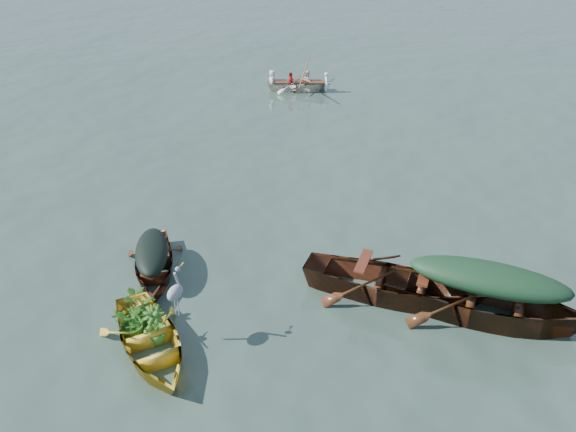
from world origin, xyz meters
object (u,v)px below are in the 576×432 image
Objects in this scene: dark_covered_boat at (155,273)px; open_wooden_boat at (390,298)px; heron at (176,300)px; yellow_dinghy at (151,352)px; green_tarp_boat at (480,318)px; rowed_boat at (299,91)px.

dark_covered_boat is 0.67× the size of open_wooden_boat.
heron reaches higher than open_wooden_boat.
yellow_dinghy is 2.41m from dark_covered_boat.
green_tarp_boat is at bearing -23.15° from dark_covered_boat.
heron is at bearing 117.28° from green_tarp_boat.
yellow_dinghy is at bearing -90.12° from dark_covered_boat.
heron reaches higher than green_tarp_boat.
yellow_dinghy is 4.66m from open_wooden_boat.
yellow_dinghy is at bearing 129.33° from open_wooden_boat.
dark_covered_boat is at bearing 72.64° from yellow_dinghy.
green_tarp_boat reaches higher than open_wooden_boat.
open_wooden_boat is 1.36× the size of rowed_boat.
rowed_boat is (-6.21, 12.18, 0.00)m from open_wooden_boat.
heron is at bearing 5.19° from yellow_dinghy.
heron reaches higher than rowed_boat.
rowed_boat is (-2.62, 15.15, 0.00)m from yellow_dinghy.
heron is (-4.97, -2.51, 0.91)m from green_tarp_boat.
green_tarp_boat is 5.62× the size of heron.
open_wooden_boat is (-1.71, 0.01, 0.00)m from green_tarp_boat.
dark_covered_boat is at bearing 85.72° from heron.
yellow_dinghy is at bearing 169.92° from rowed_boat.
dark_covered_boat is at bearing 166.17° from rowed_boat.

